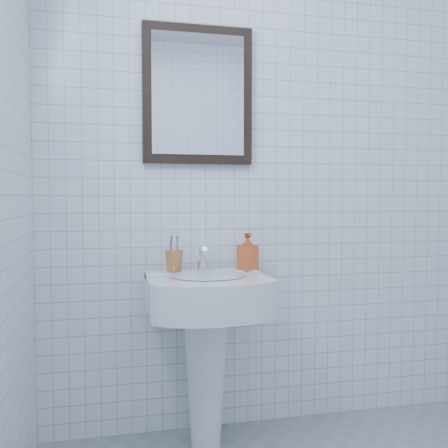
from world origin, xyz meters
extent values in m
cube|color=white|center=(0.00, 1.20, 1.25)|extent=(2.20, 0.02, 2.50)
cone|color=white|center=(-0.38, 1.00, 0.31)|extent=(0.20, 0.20, 0.62)
cube|color=white|center=(-0.38, 0.96, 0.68)|extent=(0.50, 0.36, 0.15)
cube|color=white|center=(-0.38, 1.10, 0.75)|extent=(0.50, 0.09, 0.03)
cylinder|color=silver|center=(-0.38, 0.93, 0.77)|extent=(0.31, 0.31, 0.01)
cylinder|color=silver|center=(-0.38, 1.08, 0.78)|extent=(0.05, 0.05, 0.05)
cylinder|color=silver|center=(-0.38, 1.06, 0.84)|extent=(0.02, 0.09, 0.07)
cylinder|color=silver|center=(-0.38, 1.09, 0.82)|extent=(0.03, 0.05, 0.08)
imported|color=red|center=(-0.17, 1.09, 0.84)|extent=(0.09, 0.09, 0.16)
cube|color=black|center=(-0.38, 1.18, 1.55)|extent=(0.50, 0.04, 0.62)
cube|color=white|center=(-0.38, 1.16, 1.55)|extent=(0.42, 0.00, 0.54)
camera|label=1|loc=(-0.78, -1.07, 1.08)|focal=40.00mm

